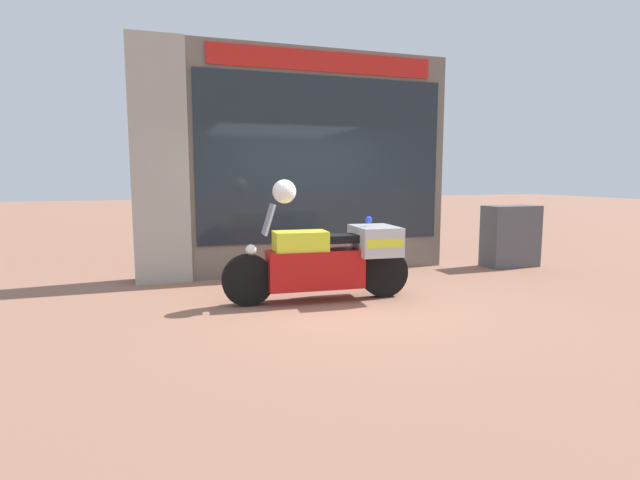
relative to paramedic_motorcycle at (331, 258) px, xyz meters
name	(u,v)px	position (x,y,z in m)	size (l,w,h in m)	color
ground_plane	(341,299)	(0.14, -0.01, -0.57)	(60.00, 60.00, 0.00)	#8E604C
shop_building	(277,163)	(-0.24, 1.99, 1.29)	(5.26, 0.55, 3.70)	#6B6056
window_display	(318,244)	(0.48, 2.02, -0.11)	(3.98, 0.30, 1.91)	slate
paramedic_motorcycle	(331,258)	(0.00, 0.00, 0.00)	(2.51, 0.77, 1.29)	black
utility_cabinet	(510,236)	(3.93, 1.31, -0.02)	(0.98, 0.49, 1.11)	#4C4C51
white_helmet	(284,191)	(-0.62, 0.04, 0.88)	(0.30, 0.30, 0.30)	white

